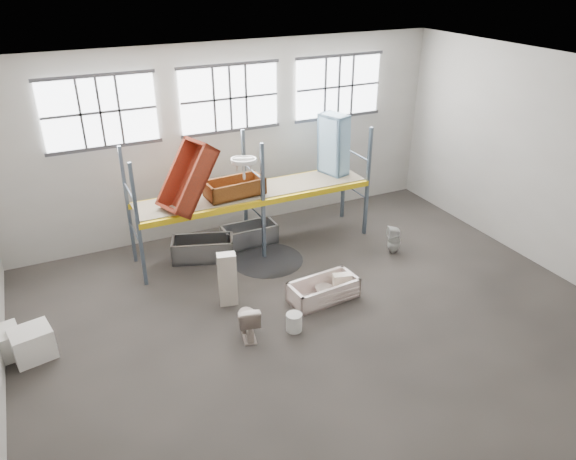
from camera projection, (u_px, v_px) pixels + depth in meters
floor at (319, 320)px, 11.42m from camera, size 12.00×10.00×0.10m
ceiling at (326, 74)px, 9.11m from camera, size 12.00×10.00×0.10m
wall_back at (230, 139)px, 14.32m from camera, size 12.00×0.10×5.00m
wall_front at (533, 377)px, 6.20m from camera, size 12.00×0.10×5.00m
wall_right at (549, 164)px, 12.59m from camera, size 0.10×10.00×5.00m
window_left at (100, 112)px, 12.50m from camera, size 2.60×0.04×1.60m
window_mid at (230, 98)px, 13.74m from camera, size 2.60×0.04×1.60m
window_right at (338, 87)px, 14.97m from camera, size 2.60×0.04×1.60m
rack_upright_la at (138, 227)px, 11.89m from camera, size 0.08×0.08×3.00m
rack_upright_lb at (128, 206)px, 12.86m from camera, size 0.08×0.08×3.00m
rack_upright_ma at (263, 203)px, 13.05m from camera, size 0.08×0.08×3.00m
rack_upright_mb at (245, 186)px, 14.01m from camera, size 0.08×0.08×3.00m
rack_upright_ra at (368, 183)px, 14.20m from camera, size 0.08×0.08×3.00m
rack_upright_rb at (344, 168)px, 15.17m from camera, size 0.08×0.08×3.00m
rack_beam_front at (263, 203)px, 13.05m from camera, size 6.00×0.10×0.14m
rack_beam_back at (245, 186)px, 14.01m from camera, size 6.00×0.10×0.14m
shelf_deck at (254, 191)px, 13.49m from camera, size 5.90×1.10×0.03m
wet_patch at (267, 260)px, 13.57m from camera, size 1.80×1.80×0.00m
bathtub_beige at (323, 290)px, 11.94m from camera, size 1.59×0.84×0.45m
cistern_spare at (342, 282)px, 12.13m from camera, size 0.46×0.30×0.40m
sink_in_tub at (324, 289)px, 12.09m from camera, size 0.49×0.49×0.14m
toilet_beige at (248, 320)px, 10.68m from camera, size 0.59×0.84×0.78m
cistern_tall at (227, 279)px, 11.61m from camera, size 0.45×0.35×1.23m
toilet_white at (394, 240)px, 13.76m from camera, size 0.43×0.42×0.73m
steel_tub_left at (203, 249)px, 13.52m from camera, size 1.66×1.16×0.56m
steel_tub_right at (249, 234)px, 14.26m from camera, size 1.42×0.67×0.52m
rust_tub_flat at (235, 187)px, 13.08m from camera, size 1.47×0.78×0.40m
rust_tub_tilted at (188, 178)px, 12.36m from camera, size 1.58×1.24×1.70m
sink_on_shelf at (244, 178)px, 12.89m from camera, size 0.74×0.66×0.54m
blue_tub_upright at (334, 145)px, 14.20m from camera, size 0.71×0.88×1.64m
bucket at (294, 322)px, 10.94m from camera, size 0.42×0.42×0.38m
carton_near at (33, 343)px, 10.16m from camera, size 0.82×0.74×0.61m
carton_far at (2, 344)px, 10.20m from camera, size 0.75×0.75×0.55m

